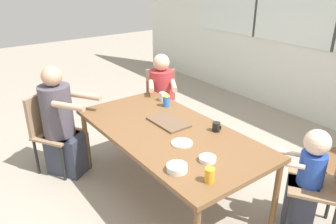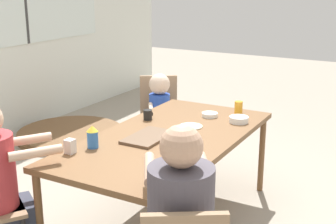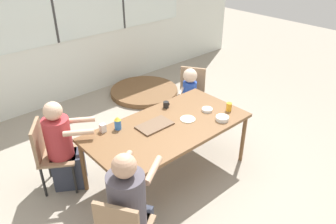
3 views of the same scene
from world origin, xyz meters
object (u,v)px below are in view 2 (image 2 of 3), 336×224
Objects in this scene: person_man_blue_shirt at (0,195)px; bowl_white_shallow at (210,115)px; chair_for_toddler at (159,111)px; folded_table_stack at (71,134)px; person_toddler at (160,120)px; sippy_cup at (93,136)px; milk_carton_small at (70,146)px; juice_glass at (239,108)px; bowl_cereal at (239,120)px; coffee_mug at (148,115)px.

person_man_blue_shirt reaches higher than bowl_white_shallow.
chair_for_toddler reaches higher than folded_table_stack.
person_toddler is at bearing 90.00° from chair_for_toddler.
sippy_cup is 0.17m from milk_carton_small.
bowl_cereal is at bearing -158.18° from juice_glass.
person_toddler is at bearing 123.13° from person_man_blue_shirt.
bowl_white_shallow is at bearing 98.69° from person_man_blue_shirt.
folded_table_stack is at bearing 80.39° from juice_glass.
sippy_cup is 1.38m from juice_glass.
sippy_cup is at bearing 159.74° from bowl_white_shallow.
bowl_cereal is at bearing 122.40° from person_toddler.
sippy_cup is at bearing -134.79° from folded_table_stack.
person_toddler is at bearing 23.44° from coffee_mug.
folded_table_stack is (0.16, 1.31, -0.41)m from person_toddler.
coffee_mug is at bearing 80.30° from person_toddler.
folded_table_stack is at bearing 154.12° from person_man_blue_shirt.
person_toddler is at bearing 12.82° from sippy_cup.
chair_for_toddler is at bearing -91.36° from folded_table_stack.
milk_carton_small reaches higher than coffee_mug.
juice_glass reaches higher than folded_table_stack.
sippy_cup reaches higher than folded_table_stack.
juice_glass is at bearing -23.90° from milk_carton_small.
chair_for_toddler is 8.04× the size of juice_glass.
bowl_white_shallow is (-0.55, -0.81, 0.22)m from chair_for_toddler.
person_man_blue_shirt is 7.29× the size of bowl_cereal.
person_toddler is 0.86m from coffee_mug.
bowl_cereal is at bearing -96.90° from bowl_white_shallow.
person_man_blue_shirt is at bearing 145.84° from milk_carton_small.
juice_glass is at bearing 133.40° from person_toddler.
chair_for_toddler is 1.24m from bowl_cereal.
person_toddler is 9.68× the size of milk_carton_small.
milk_carton_small is (-1.41, 0.63, -0.01)m from juice_glass.
person_toddler reaches higher than juice_glass.
person_toddler reaches higher than milk_carton_small.
coffee_mug reaches higher than bowl_cereal.
person_man_blue_shirt is at bearing -148.71° from folded_table_stack.
person_toddler is 6.04× the size of bowl_cereal.
coffee_mug is 0.54× the size of bowl_cereal.
person_toddler is (-0.13, -0.08, -0.05)m from chair_for_toddler.
bowl_white_shallow is 2.22m from folded_table_stack.
chair_for_toddler is at bearing 14.69° from sippy_cup.
chair_for_toddler is at bearing 55.87° from bowl_white_shallow.
person_man_blue_shirt is 2.02m from juice_glass.
chair_for_toddler is 2.14m from person_man_blue_shirt.
person_man_blue_shirt reaches higher than chair_for_toddler.
person_man_blue_shirt is 0.53m from milk_carton_small.
person_toddler reaches higher than folded_table_stack.
juice_glass is at bearing -99.61° from folded_table_stack.
milk_carton_small is 0.62× the size of bowl_cereal.
milk_carton_small is (0.38, -0.26, 0.25)m from person_man_blue_shirt.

